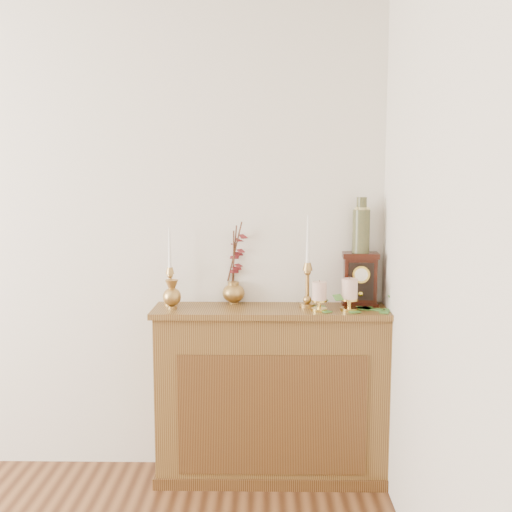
{
  "coord_description": "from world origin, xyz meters",
  "views": [
    {
      "loc": [
        1.37,
        -0.96,
        1.59
      ],
      "look_at": [
        1.32,
        2.05,
        1.21
      ],
      "focal_mm": 42.0,
      "sensor_mm": 36.0,
      "label": 1
    }
  ],
  "objects_px": {
    "candlestick_center": "(307,277)",
    "mantel_clock": "(360,279)",
    "candlestick_left": "(170,280)",
    "ceramic_vase": "(361,228)",
    "bud_vase": "(172,295)",
    "ginger_jar": "(236,266)"
  },
  "relations": [
    {
      "from": "mantel_clock",
      "to": "candlestick_left",
      "type": "bearing_deg",
      "value": -174.82
    },
    {
      "from": "bud_vase",
      "to": "mantel_clock",
      "type": "xyz_separation_m",
      "value": [
        0.98,
        0.12,
        0.06
      ]
    },
    {
      "from": "candlestick_center",
      "to": "ceramic_vase",
      "type": "xyz_separation_m",
      "value": [
        0.28,
        0.06,
        0.25
      ]
    },
    {
      "from": "bud_vase",
      "to": "mantel_clock",
      "type": "relative_size",
      "value": 0.54
    },
    {
      "from": "ceramic_vase",
      "to": "candlestick_center",
      "type": "bearing_deg",
      "value": -167.35
    },
    {
      "from": "candlestick_left",
      "to": "ceramic_vase",
      "type": "relative_size",
      "value": 1.43
    },
    {
      "from": "candlestick_left",
      "to": "mantel_clock",
      "type": "xyz_separation_m",
      "value": [
        1.01,
        0.02,
        0.0
      ]
    },
    {
      "from": "ginger_jar",
      "to": "bud_vase",
      "type": "bearing_deg",
      "value": -151.24
    },
    {
      "from": "candlestick_center",
      "to": "ceramic_vase",
      "type": "distance_m",
      "value": 0.39
    },
    {
      "from": "ceramic_vase",
      "to": "ginger_jar",
      "type": "bearing_deg",
      "value": 175.1
    },
    {
      "from": "mantel_clock",
      "to": "ginger_jar",
      "type": "bearing_deg",
      "value": 178.69
    },
    {
      "from": "bud_vase",
      "to": "candlestick_center",
      "type": "bearing_deg",
      "value": 4.73
    },
    {
      "from": "ginger_jar",
      "to": "mantel_clock",
      "type": "relative_size",
      "value": 1.58
    },
    {
      "from": "candlestick_center",
      "to": "bud_vase",
      "type": "height_order",
      "value": "candlestick_center"
    },
    {
      "from": "candlestick_left",
      "to": "candlestick_center",
      "type": "relative_size",
      "value": 0.87
    },
    {
      "from": "ginger_jar",
      "to": "mantel_clock",
      "type": "distance_m",
      "value": 0.67
    },
    {
      "from": "mantel_clock",
      "to": "ceramic_vase",
      "type": "height_order",
      "value": "ceramic_vase"
    },
    {
      "from": "candlestick_center",
      "to": "ginger_jar",
      "type": "height_order",
      "value": "candlestick_center"
    },
    {
      "from": "candlestick_center",
      "to": "mantel_clock",
      "type": "height_order",
      "value": "candlestick_center"
    },
    {
      "from": "ginger_jar",
      "to": "ceramic_vase",
      "type": "xyz_separation_m",
      "value": [
        0.66,
        -0.06,
        0.21
      ]
    },
    {
      "from": "candlestick_center",
      "to": "ginger_jar",
      "type": "bearing_deg",
      "value": 162.28
    },
    {
      "from": "ginger_jar",
      "to": "ceramic_vase",
      "type": "bearing_deg",
      "value": -4.9
    }
  ]
}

